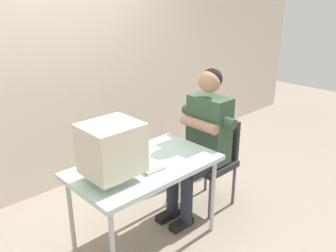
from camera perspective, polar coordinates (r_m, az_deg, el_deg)
name	(u,v)px	position (r m, az deg, el deg)	size (l,w,h in m)	color
ground_plane	(147,241)	(3.18, -3.43, -18.00)	(12.00, 12.00, 0.00)	gray
wall_back	(77,43)	(3.84, -14.38, 12.83)	(8.00, 0.10, 3.00)	beige
desk	(145,171)	(2.81, -3.72, -7.16)	(1.16, 0.67, 0.74)	#B7B7BC
crt_monitor	(112,149)	(2.48, -8.95, -3.64)	(0.39, 0.34, 0.42)	beige
keyboard	(141,161)	(2.79, -4.40, -5.67)	(0.20, 0.42, 0.03)	beige
office_chair	(213,156)	(3.47, 7.27, -4.83)	(0.42, 0.42, 0.87)	#4C4C51
person_seated	(202,138)	(3.25, 5.53, -1.89)	(0.67, 0.58, 1.37)	#334C38
potted_plant	(208,140)	(4.13, 6.46, -2.21)	(0.54, 0.60, 0.79)	silver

